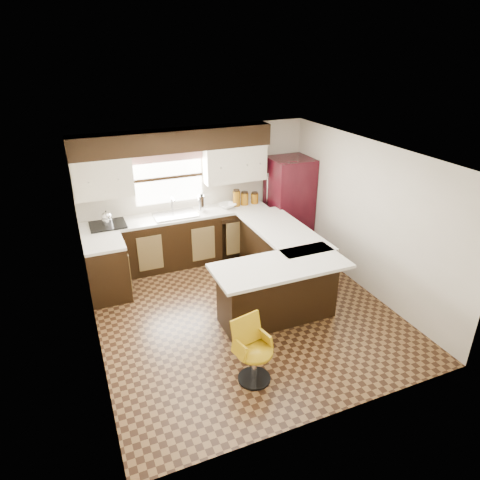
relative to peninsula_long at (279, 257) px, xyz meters
name	(u,v)px	position (x,y,z in m)	size (l,w,h in m)	color
floor	(244,311)	(-0.90, -0.62, -0.45)	(4.40, 4.40, 0.00)	#49301A
ceiling	(245,155)	(-0.90, -0.62, 1.95)	(4.40, 4.40, 0.00)	silver
wall_back	(197,193)	(-0.90, 1.58, 0.75)	(4.40, 4.40, 0.00)	beige
wall_front	(334,327)	(-0.90, -2.83, 0.75)	(4.40, 4.40, 0.00)	beige
wall_left	(87,267)	(-3.00, -0.62, 0.75)	(4.40, 4.40, 0.00)	beige
wall_right	(367,218)	(1.20, -0.62, 0.75)	(4.40, 4.40, 0.00)	beige
base_cab_back	(180,240)	(-1.35, 1.28, 0.00)	(3.30, 0.60, 0.90)	black
base_cab_left	(107,270)	(-2.70, 0.62, 0.00)	(0.60, 0.70, 0.90)	black
counter_back	(178,216)	(-1.35, 1.28, 0.47)	(3.30, 0.60, 0.04)	silver
counter_left	(103,243)	(-2.70, 0.62, 0.47)	(0.60, 0.70, 0.04)	silver
soffit	(174,140)	(-1.30, 1.40, 1.77)	(3.40, 0.35, 0.36)	black
upper_cab_left	(102,178)	(-2.52, 1.40, 1.27)	(0.94, 0.35, 0.64)	beige
upper_cab_right	(234,163)	(-0.22, 1.40, 1.27)	(1.14, 0.35, 0.64)	beige
window_pane	(169,178)	(-1.40, 1.56, 1.10)	(1.20, 0.02, 0.90)	white
valance	(168,156)	(-1.40, 1.52, 1.49)	(1.30, 0.06, 0.18)	#D19B93
sink	(175,215)	(-1.40, 1.25, 0.51)	(0.75, 0.45, 0.03)	#B2B2B7
dishwasher	(237,238)	(-0.35, 0.99, -0.02)	(0.58, 0.03, 0.78)	black
cooktop	(108,225)	(-2.55, 1.25, 0.51)	(0.58, 0.50, 0.03)	black
peninsula_long	(279,257)	(0.00, 0.00, 0.00)	(0.60, 1.95, 0.90)	black
peninsula_return	(278,292)	(-0.53, -0.97, 0.00)	(1.65, 0.60, 0.90)	black
counter_pen_long	(282,230)	(0.05, 0.00, 0.47)	(0.84, 1.95, 0.04)	silver
counter_pen_return	(281,266)	(-0.55, -1.06, 0.47)	(1.89, 0.84, 0.04)	silver
refrigerator	(289,204)	(0.80, 1.15, 0.44)	(0.76, 0.73, 1.78)	#340811
bar_chair	(255,352)	(-1.35, -2.00, -0.04)	(0.44, 0.44, 0.82)	#B88F0E
kettle	(107,218)	(-2.55, 1.26, 0.64)	(0.18, 0.18, 0.24)	silver
percolator	(202,204)	(-0.90, 1.28, 0.64)	(0.13, 0.13, 0.29)	silver
mixing_bowl	(227,206)	(-0.42, 1.28, 0.53)	(0.30, 0.30, 0.07)	white
canister_large	(236,199)	(-0.23, 1.30, 0.64)	(0.13, 0.13, 0.28)	#86530C
canister_med	(245,199)	(-0.06, 1.30, 0.61)	(0.14, 0.14, 0.22)	#86530C
canister_small	(255,198)	(0.14, 1.30, 0.59)	(0.14, 0.14, 0.19)	#86530C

